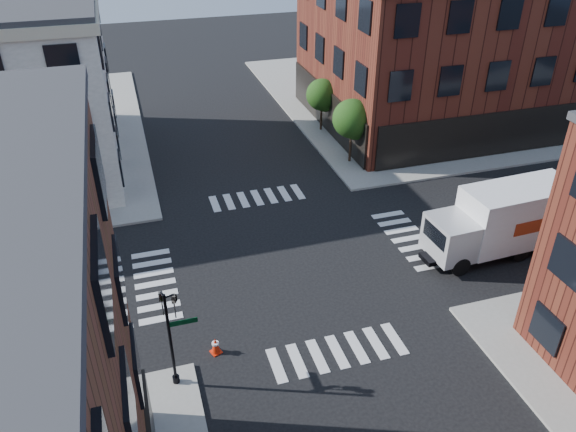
{
  "coord_description": "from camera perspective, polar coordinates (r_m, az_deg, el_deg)",
  "views": [
    {
      "loc": [
        -7.09,
        -23.08,
        17.45
      ],
      "look_at": [
        0.04,
        0.38,
        2.5
      ],
      "focal_mm": 35.0,
      "sensor_mm": 36.0,
      "label": 1
    }
  ],
  "objects": [
    {
      "name": "tree_near",
      "position": [
        38.88,
        6.61,
        9.6
      ],
      "size": [
        2.69,
        2.69,
        4.49
      ],
      "color": "black",
      "rests_on": "ground"
    },
    {
      "name": "building_ne",
      "position": [
        49.19,
        18.59,
        16.37
      ],
      "size": [
        25.0,
        16.0,
        12.0
      ],
      "primitive_type": "cube",
      "color": "#461811",
      "rests_on": "ground"
    },
    {
      "name": "tree_far",
      "position": [
        44.19,
        3.54,
        12.05
      ],
      "size": [
        2.43,
        2.43,
        4.07
      ],
      "color": "black",
      "rests_on": "ground"
    },
    {
      "name": "sidewalk_ne",
      "position": [
        55.08,
        15.13,
        11.91
      ],
      "size": [
        30.0,
        30.0,
        0.15
      ],
      "primitive_type": "cube",
      "color": "gray",
      "rests_on": "ground"
    },
    {
      "name": "box_truck",
      "position": [
        31.53,
        21.11,
        -0.38
      ],
      "size": [
        8.43,
        2.92,
        3.77
      ],
      "rotation": [
        0.0,
        0.0,
        0.05
      ],
      "color": "silver",
      "rests_on": "ground"
    },
    {
      "name": "signal_pole",
      "position": [
        21.96,
        -11.83,
        -11.12
      ],
      "size": [
        1.29,
        1.24,
        4.6
      ],
      "color": "black",
      "rests_on": "ground"
    },
    {
      "name": "ground",
      "position": [
        29.79,
        0.15,
        -4.49
      ],
      "size": [
        120.0,
        120.0,
        0.0
      ],
      "primitive_type": "plane",
      "color": "black",
      "rests_on": "ground"
    },
    {
      "name": "traffic_cone",
      "position": [
        24.59,
        -7.37,
        -12.93
      ],
      "size": [
        0.55,
        0.55,
        0.79
      ],
      "rotation": [
        0.0,
        0.0,
        0.36
      ],
      "color": "red",
      "rests_on": "ground"
    }
  ]
}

